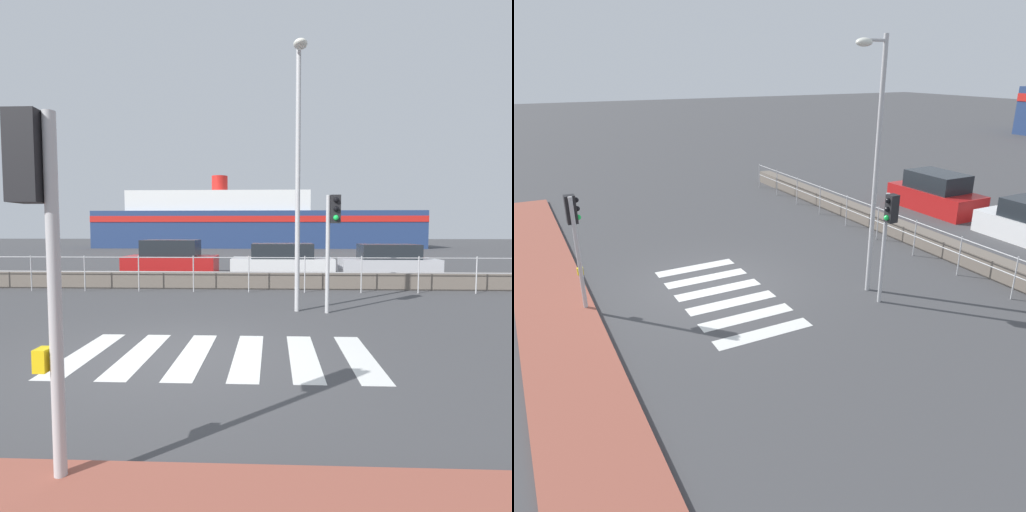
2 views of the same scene
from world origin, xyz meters
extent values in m
plane|color=#424244|center=(0.00, 0.00, 0.00)|extent=(160.00, 160.00, 0.00)
cube|color=#934C3D|center=(0.00, -4.10, 0.06)|extent=(24.00, 1.80, 0.12)
cube|color=silver|center=(-1.41, 0.00, 0.00)|extent=(0.45, 2.40, 0.01)
cube|color=silver|center=(-0.51, 0.00, 0.00)|extent=(0.45, 2.40, 0.01)
cube|color=silver|center=(0.39, 0.00, 0.00)|extent=(0.45, 2.40, 0.01)
cube|color=silver|center=(1.29, 0.00, 0.00)|extent=(0.45, 2.40, 0.01)
cube|color=silver|center=(2.19, 0.00, 0.00)|extent=(0.45, 2.40, 0.01)
cube|color=silver|center=(3.09, 0.00, 0.00)|extent=(0.45, 2.40, 0.01)
cube|color=#6B6056|center=(0.00, 7.45, 0.28)|extent=(22.30, 0.55, 0.56)
cylinder|color=#B2B2B5|center=(0.00, 6.58, 1.14)|extent=(20.07, 0.03, 0.03)
cylinder|color=#B2B2B5|center=(0.00, 6.58, 0.66)|extent=(20.07, 0.03, 0.03)
cylinder|color=#B2B2B5|center=(-10.03, 6.58, 0.60)|extent=(0.04, 0.04, 1.20)
cylinder|color=#B2B2B5|center=(-8.21, 6.58, 0.60)|extent=(0.04, 0.04, 1.20)
cylinder|color=#B2B2B5|center=(-6.39, 6.58, 0.60)|extent=(0.04, 0.04, 1.20)
cylinder|color=#B2B2B5|center=(-4.56, 6.58, 0.60)|extent=(0.04, 0.04, 1.20)
cylinder|color=#B2B2B5|center=(-2.74, 6.58, 0.60)|extent=(0.04, 0.04, 1.20)
cylinder|color=#B2B2B5|center=(-0.91, 6.58, 0.60)|extent=(0.04, 0.04, 1.20)
cylinder|color=#B2B2B5|center=(0.91, 6.58, 0.60)|extent=(0.04, 0.04, 1.20)
cylinder|color=#B2B2B5|center=(2.74, 6.58, 0.60)|extent=(0.04, 0.04, 1.20)
cylinder|color=#B2B2B5|center=(4.56, 6.58, 0.60)|extent=(0.04, 0.04, 1.20)
cylinder|color=#B2B2B5|center=(0.01, -3.41, 1.47)|extent=(0.10, 0.10, 2.94)
cube|color=black|center=(-0.16, -3.41, 2.60)|extent=(0.24, 0.24, 0.68)
sphere|color=black|center=(-0.16, -3.27, 2.81)|extent=(0.13, 0.13, 0.13)
sphere|color=black|center=(-0.16, -3.27, 2.60)|extent=(0.13, 0.13, 0.13)
sphere|color=#19D84C|center=(-0.16, -3.27, 2.39)|extent=(0.13, 0.13, 0.13)
cube|color=yellow|center=(-0.10, -3.41, 1.05)|extent=(0.10, 0.14, 0.18)
cylinder|color=#B2B2B5|center=(3.03, 3.42, 1.45)|extent=(0.10, 0.10, 2.89)
cube|color=black|center=(3.20, 3.42, 2.55)|extent=(0.24, 0.24, 0.68)
sphere|color=black|center=(3.20, 3.28, 2.76)|extent=(0.13, 0.13, 0.13)
sphere|color=black|center=(3.20, 3.28, 2.55)|extent=(0.13, 0.13, 0.13)
sphere|color=#19D84C|center=(3.20, 3.28, 2.34)|extent=(0.13, 0.13, 0.13)
cylinder|color=#B2B2B5|center=(2.30, 3.61, 3.23)|extent=(0.12, 0.12, 6.45)
cylinder|color=#B2B2B5|center=(2.30, 3.29, 6.30)|extent=(0.07, 0.63, 0.07)
ellipsoid|color=silver|center=(2.30, 2.98, 6.25)|extent=(0.32, 0.42, 0.19)
cube|color=#B21919|center=(-2.85, 11.29, 0.44)|extent=(4.05, 1.78, 0.88)
cube|color=#1E2328|center=(-2.85, 11.29, 1.24)|extent=(2.43, 1.56, 0.72)
camera|label=1|loc=(1.68, -6.37, 2.06)|focal=28.00mm
camera|label=2|loc=(12.02, -4.62, 5.76)|focal=35.00mm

